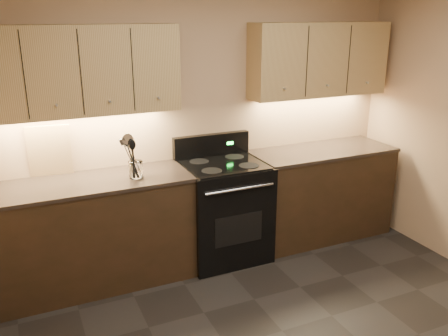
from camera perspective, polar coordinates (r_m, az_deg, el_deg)
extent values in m
cube|color=tan|center=(4.47, -2.70, 6.09)|extent=(4.00, 0.04, 2.60)
cube|color=black|center=(4.19, -15.18, -7.68)|extent=(1.60, 0.60, 0.90)
cube|color=#3C2F26|center=(4.02, -15.73, -1.69)|extent=(1.62, 0.62, 0.03)
cube|color=black|center=(5.01, 11.41, -3.07)|extent=(1.44, 0.60, 0.90)
cube|color=#3C2F26|center=(4.86, 11.75, 2.05)|extent=(1.46, 0.62, 0.03)
cube|color=black|center=(4.47, -0.04, -5.22)|extent=(0.76, 0.65, 0.92)
cube|color=black|center=(4.30, -0.04, 0.47)|extent=(0.70, 0.60, 0.01)
cube|color=black|center=(4.52, -1.52, 2.74)|extent=(0.76, 0.07, 0.22)
cube|color=#19FF33|center=(4.56, 0.74, 3.01)|extent=(0.06, 0.00, 0.03)
cylinder|color=silver|center=(4.05, 1.94, -2.55)|extent=(0.65, 0.02, 0.02)
cube|color=black|center=(4.22, 1.80, -7.40)|extent=(0.46, 0.00, 0.28)
cylinder|color=black|center=(4.10, -1.47, -0.33)|extent=(0.18, 0.18, 0.00)
cylinder|color=black|center=(4.25, 3.01, 0.30)|extent=(0.18, 0.18, 0.00)
cylinder|color=black|center=(4.37, -3.00, 0.81)|extent=(0.18, 0.18, 0.00)
cylinder|color=black|center=(4.50, 1.27, 1.37)|extent=(0.18, 0.18, 0.00)
cube|color=tan|center=(3.97, -17.18, 11.11)|extent=(1.60, 0.30, 0.70)
cube|color=tan|center=(4.82, 11.37, 12.67)|extent=(1.44, 0.30, 0.70)
cube|color=#B2B5BA|center=(4.22, -19.28, 1.82)|extent=(0.08, 0.01, 0.12)
cylinder|color=white|center=(3.98, -10.56, -0.15)|extent=(0.13, 0.13, 0.14)
cylinder|color=white|center=(4.00, -10.50, -1.03)|extent=(0.11, 0.11, 0.02)
cube|color=tan|center=(4.18, -20.24, 1.96)|extent=(0.35, 0.10, 0.44)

